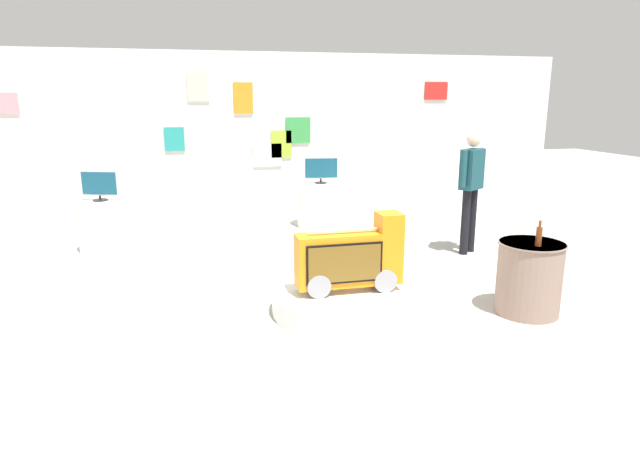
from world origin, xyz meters
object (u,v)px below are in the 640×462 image
object	(u,v)px
bottle_on_side_table	(539,236)
display_pedestal_left_rear	(321,205)
tv_on_left_rear	(321,169)
side_table_round	(529,277)
shopper_browsing_near_truck	(471,183)
display_pedestal_center_rear	(103,226)
novelty_firetruck_tv	(351,260)
main_display_pedestal	(348,301)
tv_on_center_rear	(99,185)

from	to	relation	value
bottle_on_side_table	display_pedestal_left_rear	bearing A→B (deg)	103.41
display_pedestal_left_rear	tv_on_left_rear	xyz separation A→B (m)	(0.00, -0.00, 0.63)
tv_on_left_rear	side_table_round	bearing A→B (deg)	-75.93
shopper_browsing_near_truck	display_pedestal_left_rear	bearing A→B (deg)	127.07
display_pedestal_left_rear	shopper_browsing_near_truck	xyz separation A→B (m)	(1.64, -2.17, 0.65)
bottle_on_side_table	shopper_browsing_near_truck	xyz separation A→B (m)	(0.57, 2.34, 0.15)
display_pedestal_center_rear	bottle_on_side_table	size ratio (longest dim) A/B	2.89
novelty_firetruck_tv	side_table_round	world-z (taller)	novelty_firetruck_tv
main_display_pedestal	display_pedestal_left_rear	xyz separation A→B (m)	(0.71, 3.87, 0.26)
novelty_firetruck_tv	main_display_pedestal	bearing A→B (deg)	161.35
tv_on_center_rear	main_display_pedestal	bearing A→B (deg)	-48.24
display_pedestal_center_rear	tv_on_center_rear	bearing A→B (deg)	-70.17
main_display_pedestal	tv_on_left_rear	size ratio (longest dim) A/B	2.72
novelty_firetruck_tv	bottle_on_side_table	bearing A→B (deg)	-19.77
side_table_round	tv_on_center_rear	bearing A→B (deg)	141.65
main_display_pedestal	side_table_round	distance (m)	1.91
main_display_pedestal	shopper_browsing_near_truck	xyz separation A→B (m)	(2.36, 1.70, 0.91)
main_display_pedestal	display_pedestal_center_rear	bearing A→B (deg)	131.74
display_pedestal_center_rear	shopper_browsing_near_truck	world-z (taller)	shopper_browsing_near_truck
novelty_firetruck_tv	display_pedestal_center_rear	distance (m)	4.21
main_display_pedestal	novelty_firetruck_tv	distance (m)	0.45
tv_on_left_rear	shopper_browsing_near_truck	world-z (taller)	shopper_browsing_near_truck
tv_on_left_rear	side_table_round	xyz separation A→B (m)	(1.10, -4.39, -0.61)
display_pedestal_left_rear	shopper_browsing_near_truck	size ratio (longest dim) A/B	0.47
display_pedestal_center_rear	side_table_round	bearing A→B (deg)	-38.37
main_display_pedestal	display_pedestal_center_rear	distance (m)	4.19
main_display_pedestal	shopper_browsing_near_truck	world-z (taller)	shopper_browsing_near_truck
tv_on_left_rear	display_pedestal_center_rear	bearing A→B (deg)	-167.96
display_pedestal_left_rear	bottle_on_side_table	distance (m)	4.67
display_pedestal_left_rear	side_table_round	size ratio (longest dim) A/B	1.06
main_display_pedestal	shopper_browsing_near_truck	bearing A→B (deg)	35.82
bottle_on_side_table	main_display_pedestal	bearing A→B (deg)	160.24
display_pedestal_center_rear	display_pedestal_left_rear	bearing A→B (deg)	12.11
shopper_browsing_near_truck	tv_on_left_rear	bearing A→B (deg)	127.11
display_pedestal_center_rear	novelty_firetruck_tv	bearing A→B (deg)	-48.11
tv_on_left_rear	novelty_firetruck_tv	bearing A→B (deg)	-100.15
main_display_pedestal	bottle_on_side_table	distance (m)	2.05
main_display_pedestal	display_pedestal_left_rear	distance (m)	3.95
main_display_pedestal	side_table_round	world-z (taller)	side_table_round
main_display_pedestal	side_table_round	size ratio (longest dim) A/B	2.11
side_table_round	tv_on_left_rear	bearing A→B (deg)	104.07
bottle_on_side_table	display_pedestal_center_rear	bearing A→B (deg)	140.55
tv_on_left_rear	display_pedestal_center_rear	size ratio (longest dim) A/B	0.79
display_pedestal_center_rear	bottle_on_side_table	xyz separation A→B (m)	(4.58, -3.77, 0.50)
tv_on_left_rear	tv_on_center_rear	world-z (taller)	tv_on_left_rear
shopper_browsing_near_truck	tv_on_center_rear	bearing A→B (deg)	164.58
tv_on_center_rear	shopper_browsing_near_truck	distance (m)	5.33
tv_on_left_rear	tv_on_center_rear	bearing A→B (deg)	-167.89
tv_on_center_rear	side_table_round	world-z (taller)	tv_on_center_rear
novelty_firetruck_tv	tv_on_center_rear	distance (m)	4.22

